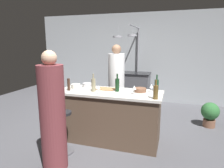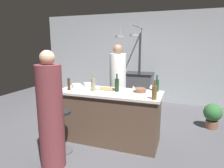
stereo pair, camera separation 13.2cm
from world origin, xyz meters
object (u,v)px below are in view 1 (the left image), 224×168
object	(u,v)px
wine_glass_by_chef	(98,88)
mixing_bowl_ceramic	(76,86)
guest_left	(53,116)
potted_plant	(210,113)
mixing_bowl_steel	(87,85)
pepper_mill	(69,85)
wine_bottle_white	(93,85)
wine_bottle_amber	(156,92)
mixing_bowl_wooden	(140,90)
stove_range	(136,88)
chef	(116,86)
wine_bottle_red	(117,85)
wine_glass_near_right_guest	(151,86)
bar_stool_left	(64,130)
wine_glass_near_left_guest	(134,88)
wine_bottle_green	(157,85)
cutting_board	(106,89)

from	to	relation	value
wine_glass_by_chef	mixing_bowl_ceramic	world-z (taller)	wine_glass_by_chef
guest_left	potted_plant	bearing A→B (deg)	43.66
wine_glass_by_chef	mixing_bowl_steel	bearing A→B (deg)	133.23
mixing_bowl_ceramic	pepper_mill	bearing A→B (deg)	-102.47
wine_bottle_white	wine_bottle_amber	bearing A→B (deg)	-9.46
wine_bottle_white	mixing_bowl_wooden	size ratio (longest dim) A/B	1.45
stove_range	chef	bearing A→B (deg)	-96.49
mixing_bowl_wooden	wine_bottle_red	bearing A→B (deg)	-167.57
wine_bottle_red	wine_glass_near_right_guest	xyz separation A→B (m)	(0.57, 0.09, -0.01)
bar_stool_left	wine_bottle_red	size ratio (longest dim) A/B	2.23
pepper_mill	wine_bottle_amber	distance (m)	1.51
bar_stool_left	wine_glass_near_left_guest	distance (m)	1.30
stove_range	mixing_bowl_steel	world-z (taller)	mixing_bowl_steel
wine_glass_near_left_guest	mixing_bowl_steel	world-z (taller)	wine_glass_near_left_guest
mixing_bowl_steel	wine_glass_by_chef	bearing A→B (deg)	-46.77
guest_left	mixing_bowl_ceramic	world-z (taller)	guest_left
mixing_bowl_wooden	wine_glass_by_chef	bearing A→B (deg)	-150.57
mixing_bowl_steel	wine_bottle_green	bearing A→B (deg)	3.16
guest_left	wine_bottle_white	bearing A→B (deg)	76.78
wine_glass_by_chef	mixing_bowl_ceramic	distance (m)	0.61
guest_left	wine_glass_by_chef	world-z (taller)	guest_left
stove_range	mixing_bowl_wooden	world-z (taller)	mixing_bowl_wooden
guest_left	pepper_mill	xyz separation A→B (m)	(-0.23, 0.84, 0.25)
guest_left	wine_glass_by_chef	xyz separation A→B (m)	(0.36, 0.76, 0.25)
wine_bottle_amber	wine_glass_near_left_guest	size ratio (longest dim) A/B	1.99
bar_stool_left	wine_glass_near_right_guest	xyz separation A→B (m)	(1.24, 0.75, 0.63)
pepper_mill	wine_glass_by_chef	xyz separation A→B (m)	(0.59, -0.08, 0.00)
wine_glass_near_left_guest	wine_bottle_white	bearing A→B (deg)	-179.28
bar_stool_left	wine_glass_by_chef	world-z (taller)	wine_glass_by_chef
guest_left	wine_glass_near_right_guest	distance (m)	1.64
wine_bottle_green	stove_range	bearing A→B (deg)	109.39
stove_range	wine_glass_near_left_guest	xyz separation A→B (m)	(0.45, -2.52, 0.56)
cutting_board	wine_bottle_amber	distance (m)	1.00
bar_stool_left	wine_bottle_amber	xyz separation A→B (m)	(1.35, 0.36, 0.63)
wine_bottle_green	wine_glass_near_left_guest	bearing A→B (deg)	-133.73
guest_left	bar_stool_left	bearing A→B (deg)	101.27
potted_plant	wine_bottle_amber	size ratio (longest dim) A/B	1.79
wine_bottle_amber	wine_bottle_green	xyz separation A→B (m)	(-0.03, 0.52, -0.00)
mixing_bowl_wooden	mixing_bowl_ceramic	xyz separation A→B (m)	(-1.17, -0.09, 0.01)
potted_plant	wine_bottle_red	size ratio (longest dim) A/B	1.70
pepper_mill	potted_plant	bearing A→B (deg)	27.92
pepper_mill	wine_bottle_green	world-z (taller)	wine_bottle_green
wine_bottle_amber	mixing_bowl_steel	xyz separation A→B (m)	(-1.31, 0.45, -0.07)
wine_bottle_amber	wine_bottle_green	bearing A→B (deg)	93.65
wine_bottle_amber	wine_glass_by_chef	distance (m)	0.92
pepper_mill	wine_glass_by_chef	world-z (taller)	pepper_mill
stove_range	wine_glass_by_chef	bearing A→B (deg)	-92.43
wine_bottle_red	wine_bottle_amber	bearing A→B (deg)	-24.01
wine_glass_by_chef	wine_bottle_white	bearing A→B (deg)	135.51
cutting_board	stove_range	bearing A→B (deg)	87.34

